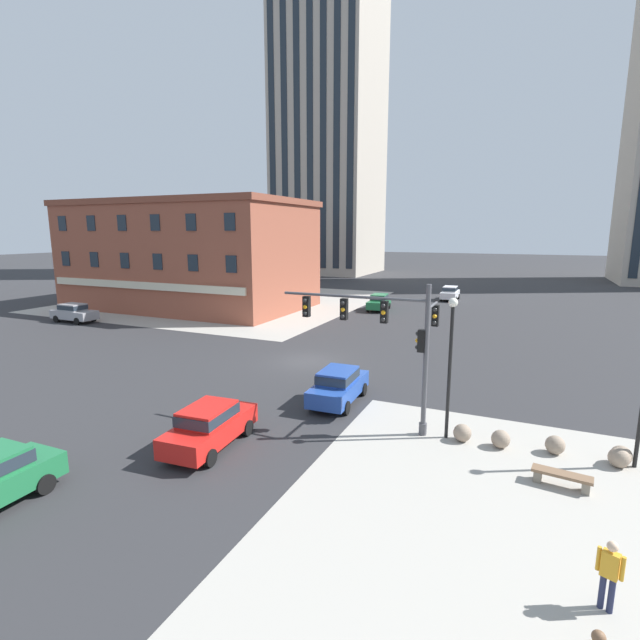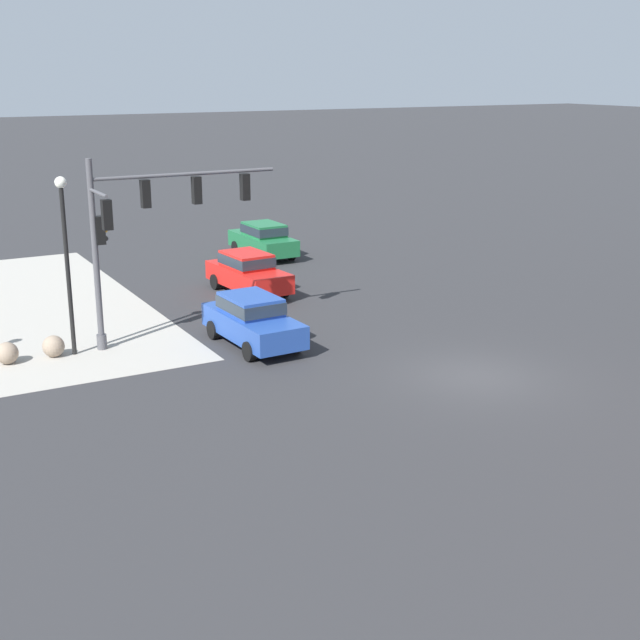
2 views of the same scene
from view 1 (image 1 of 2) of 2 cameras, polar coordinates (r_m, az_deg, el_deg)
name	(u,v)px [view 1 (image 1 of 2)]	position (r m, az deg, el deg)	size (l,w,h in m)	color
ground_plane	(307,361)	(30.02, -1.61, -5.06)	(320.00, 320.00, 0.00)	#2D2D30
sidewalk_far_corner	(228,301)	(56.95, -11.11, 2.30)	(32.00, 32.00, 0.02)	#A8A399
traffic_signal_main	(392,334)	(19.34, 8.81, -1.66)	(6.45, 2.09, 6.19)	#4C4C51
bollard_sphere_curb_a	(462,433)	(19.81, 16.98, -13.03)	(0.70, 0.70, 0.70)	gray
bollard_sphere_curb_b	(501,439)	(19.74, 21.19, -13.40)	(0.70, 0.70, 0.70)	gray
bollard_sphere_curb_c	(555,445)	(20.05, 26.77, -13.46)	(0.70, 0.70, 0.70)	gray
bollard_sphere_curb_d	(619,458)	(20.11, 32.68, -13.97)	(0.70, 0.70, 0.70)	gray
bollard_sphere_curb_e	(621,456)	(20.33, 32.87, -13.72)	(0.70, 0.70, 0.70)	gray
bench_near_signal	(562,477)	(17.83, 27.41, -16.69)	(1.85, 0.71, 0.49)	brown
pedestrian_walking_east	(609,571)	(13.05, 31.84, -24.62)	(0.52, 0.31, 1.68)	#232847
street_lamp_corner_near	(450,352)	(18.92, 15.64, -3.84)	(0.36, 0.36, 5.70)	black
car_main_northbound_near	(210,424)	(18.79, -13.33, -12.30)	(2.12, 4.51, 1.68)	red
car_main_northbound_far	(450,293)	(58.58, 15.60, 3.25)	(1.93, 4.42, 1.68)	silver
car_main_southbound_far	(74,312)	(48.31, -27.85, 0.86)	(4.42, 1.92, 1.68)	#99999E
car_cross_eastbound	(338,384)	(22.76, 2.27, -7.86)	(2.02, 4.46, 1.68)	#23479E
car_cross_westbound	(379,302)	(49.58, 7.22, 2.25)	(2.16, 4.53, 1.68)	#1E6B3D
storefront_block_near_corner	(190,254)	(53.40, -15.60, 7.71)	(25.29, 14.67, 11.39)	brown
residential_tower_skyline_left	(330,59)	(100.46, 1.24, 29.25)	(18.20, 18.38, 80.03)	#B2A899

